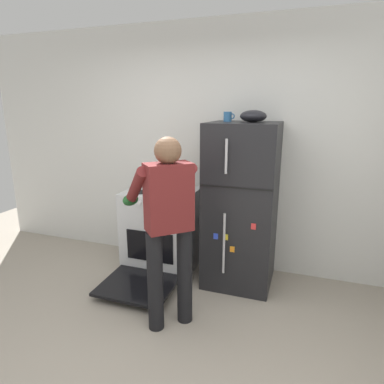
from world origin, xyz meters
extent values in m
plane|color=#9E9384|center=(0.00, 0.00, 0.00)|extent=(8.00, 8.00, 0.00)
cube|color=silver|center=(0.00, 1.95, 1.35)|extent=(6.00, 0.10, 2.70)
cube|color=black|center=(0.39, 1.57, 0.83)|extent=(0.68, 0.68, 1.67)
cube|color=black|center=(0.39, 1.23, 1.10)|extent=(0.67, 0.01, 0.01)
cylinder|color=#B7B7BC|center=(0.31, 1.20, 0.55)|extent=(0.02, 0.02, 0.61)
cylinder|color=#B7B7BC|center=(0.31, 1.20, 1.39)|extent=(0.02, 0.02, 0.31)
cube|color=blue|center=(0.22, 1.22, 0.61)|extent=(0.04, 0.01, 0.06)
cube|color=yellow|center=(0.32, 1.22, 0.61)|extent=(0.04, 0.01, 0.06)
cube|color=orange|center=(0.38, 1.22, 0.50)|extent=(0.04, 0.01, 0.06)
cube|color=red|center=(0.57, 1.22, 0.75)|extent=(0.04, 0.01, 0.06)
cube|color=silver|center=(-0.50, 1.57, 0.46)|extent=(0.76, 0.64, 0.92)
cube|color=black|center=(-0.50, 1.25, 0.38)|extent=(0.53, 0.01, 0.33)
cylinder|color=black|center=(-0.69, 1.43, 0.92)|extent=(0.17, 0.17, 0.01)
cylinder|color=black|center=(-0.32, 1.43, 0.92)|extent=(0.17, 0.17, 0.01)
cylinder|color=black|center=(-0.69, 1.71, 0.92)|extent=(0.17, 0.17, 0.01)
cylinder|color=black|center=(-0.32, 1.71, 0.92)|extent=(0.17, 0.17, 0.01)
cylinder|color=silver|center=(-0.76, 1.23, 0.86)|extent=(0.04, 0.03, 0.04)
cylinder|color=silver|center=(-0.59, 1.23, 0.86)|extent=(0.04, 0.03, 0.04)
cylinder|color=silver|center=(-0.41, 1.23, 0.86)|extent=(0.04, 0.03, 0.04)
cylinder|color=silver|center=(-0.24, 1.23, 0.86)|extent=(0.04, 0.03, 0.04)
cube|color=black|center=(-0.50, 0.96, 0.09)|extent=(0.72, 0.59, 0.05)
cylinder|color=black|center=(-0.10, 0.55, 0.43)|extent=(0.13, 0.13, 0.86)
cylinder|color=black|center=(0.09, 0.72, 0.43)|extent=(0.13, 0.13, 0.86)
cube|color=maroon|center=(-0.01, 0.63, 1.13)|extent=(0.40, 0.39, 0.54)
sphere|color=brown|center=(-0.01, 0.63, 1.49)|extent=(0.21, 0.21, 0.21)
sphere|color=#464646|center=(-0.01, 0.63, 1.46)|extent=(0.15, 0.15, 0.15)
cylinder|color=maroon|center=(-0.31, 0.66, 1.18)|extent=(0.41, 0.43, 0.41)
cylinder|color=maroon|center=(-0.01, 0.93, 1.18)|extent=(0.41, 0.43, 0.41)
ellipsoid|color=#1E5123|center=(-0.46, 0.83, 1.02)|extent=(0.12, 0.18, 0.10)
ellipsoid|color=#1E5123|center=(-0.17, 1.10, 1.02)|extent=(0.12, 0.18, 0.10)
cylinder|color=orange|center=(-0.34, 1.52, 0.97)|extent=(0.27, 0.27, 0.10)
cube|color=black|center=(-0.50, 1.52, 1.01)|extent=(0.05, 0.03, 0.02)
cube|color=black|center=(-0.18, 1.52, 1.01)|extent=(0.05, 0.03, 0.02)
cylinder|color=#2D6093|center=(0.21, 1.62, 1.72)|extent=(0.08, 0.08, 0.10)
torus|color=#2D6093|center=(0.26, 1.62, 1.72)|extent=(0.06, 0.01, 0.06)
cylinder|color=brown|center=(-0.80, 1.77, 0.99)|extent=(0.05, 0.05, 0.14)
ellipsoid|color=black|center=(0.47, 1.57, 1.73)|extent=(0.25, 0.25, 0.11)
camera|label=1|loc=(0.98, -1.65, 1.82)|focal=30.98mm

